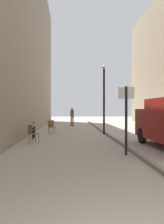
# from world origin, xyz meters

# --- Properties ---
(ground_plane) EXTENTS (80.00, 80.00, 0.00)m
(ground_plane) POSITION_xyz_m (0.00, 12.00, 0.00)
(ground_plane) COLOR #A8A093
(building_facade_left) EXTENTS (2.77, 40.00, 14.73)m
(building_facade_left) POSITION_xyz_m (-4.98, 12.00, 7.37)
(building_facade_left) COLOR gray
(building_facade_left) RESTS_ON ground_plane
(kerb_strip) EXTENTS (0.16, 40.00, 0.12)m
(kerb_strip) POSITION_xyz_m (1.58, 12.00, 0.06)
(kerb_strip) COLOR gray
(kerb_strip) RESTS_ON ground_plane
(pedestrian_main_foreground) EXTENTS (0.36, 0.28, 1.88)m
(pedestrian_main_foreground) POSITION_xyz_m (-0.70, 21.25, 1.08)
(pedestrian_main_foreground) COLOR maroon
(pedestrian_main_foreground) RESTS_ON ground_plane
(street_sign_post) EXTENTS (0.59, 0.16, 2.60)m
(street_sign_post) POSITION_xyz_m (1.19, 6.65, 1.55)
(street_sign_post) COLOR black
(street_sign_post) RESTS_ON ground_plane
(lamp_post) EXTENTS (0.28, 0.28, 4.76)m
(lamp_post) POSITION_xyz_m (1.41, 13.86, 2.72)
(lamp_post) COLOR black
(lamp_post) RESTS_ON ground_plane
(bicycle_leaning) EXTENTS (0.21, 1.77, 0.98)m
(bicycle_leaning) POSITION_xyz_m (-3.08, 12.00, 0.38)
(bicycle_leaning) COLOR black
(bicycle_leaning) RESTS_ON ground_plane
(cafe_chair_near_window) EXTENTS (0.61, 0.61, 0.94)m
(cafe_chair_near_window) POSITION_xyz_m (-2.86, 10.02, 0.55)
(cafe_chair_near_window) COLOR brown
(cafe_chair_near_window) RESTS_ON ground_plane
(cafe_chair_by_doorway) EXTENTS (0.58, 0.58, 0.94)m
(cafe_chair_by_doorway) POSITION_xyz_m (-2.24, 14.69, 0.55)
(cafe_chair_by_doorway) COLOR brown
(cafe_chair_by_doorway) RESTS_ON ground_plane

